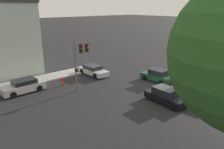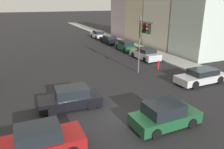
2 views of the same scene
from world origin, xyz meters
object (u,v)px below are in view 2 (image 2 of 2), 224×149
Objects in this scene: crossing_car_3 at (165,115)px; parked_car_2 at (109,40)px; crossing_car_0 at (71,98)px; crossing_car_1 at (42,142)px; crossing_car_2 at (201,76)px; parked_car_3 at (98,35)px; fire_hydrant at (158,65)px; parked_car_1 at (126,46)px; traffic_signal at (143,35)px; parked_car_0 at (145,54)px.

crossing_car_3 reaches higher than parked_car_2.
crossing_car_1 is (-2.36, -4.24, 0.02)m from crossing_car_0.
parked_car_3 is (0.10, 26.79, 0.07)m from crossing_car_2.
parked_car_3 is at bearing 65.62° from crossing_car_1.
crossing_car_3 reaches higher than fire_hydrant.
crossing_car_1 reaches higher than parked_car_2.
parked_car_1 is at bearing 67.66° from crossing_car_3.
crossing_car_3 is at bearing -122.99° from fire_hydrant.
crossing_car_0 is 6.26m from crossing_car_3.
crossing_car_2 is 8.45m from crossing_car_3.
traffic_signal reaches higher than fire_hydrant.
parked_car_1 is at bearing 84.23° from fire_hydrant.
crossing_car_1 reaches higher than crossing_car_0.
traffic_signal is 1.46× the size of crossing_car_1.
parked_car_1 is 9.69m from fire_hydrant.
parked_car_1 is (7.17, 19.18, 0.01)m from crossing_car_3.
parked_car_1 is at bearing -125.12° from crossing_car_0.
crossing_car_2 is 20.91m from parked_car_2.
traffic_signal is 4.39m from fire_hydrant.
crossing_car_3 is 15.43m from parked_car_0.
traffic_signal is 11.63m from parked_car_1.
traffic_signal is 23.20m from parked_car_3.
parked_car_1 is (13.94, 18.97, -0.01)m from crossing_car_1.
crossing_car_3 is 0.91× the size of parked_car_0.
crossing_car_1 is 6.77m from crossing_car_3.
crossing_car_2 is 1.04× the size of parked_car_0.
parked_car_1 is (3.59, 10.58, -3.20)m from traffic_signal.
parked_car_1 is 12.10m from parked_car_3.
crossing_car_2 is (3.59, -4.11, -3.26)m from traffic_signal.
crossing_car_3 reaches higher than crossing_car_2.
parked_car_1 is at bearing -109.16° from traffic_signal.
parked_car_3 reaches higher than crossing_car_2.
crossing_car_2 is 5.15m from fire_hydrant.
traffic_signal is at bearing 168.56° from parked_car_2.
parked_car_2 is at bearing 86.43° from fire_hydrant.
crossing_car_0 is 0.94× the size of parked_car_0.
parked_car_3 is (14.03, 31.07, 0.01)m from crossing_car_1.
crossing_car_1 is 0.80× the size of parked_car_2.
fire_hydrant is (-0.91, -4.16, -0.19)m from parked_car_0.
crossing_car_0 is 1.04× the size of crossing_car_3.
crossing_car_3 is at bearing 137.77° from crossing_car_0.
parked_car_1 is at bearing -178.85° from parked_car_3.
traffic_signal is 6.35m from crossing_car_2.
crossing_car_2 is (13.93, 4.28, -0.06)m from crossing_car_1.
crossing_car_0 is 0.88× the size of parked_car_2.
crossing_car_1 is at bearing 15.50° from crossing_car_2.
crossing_car_0 is (-7.98, -4.15, -3.21)m from traffic_signal.
traffic_signal reaches higher than crossing_car_0.
crossing_car_1 is 15.98m from fire_hydrant.
crossing_car_0 is 11.76m from fire_hydrant.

